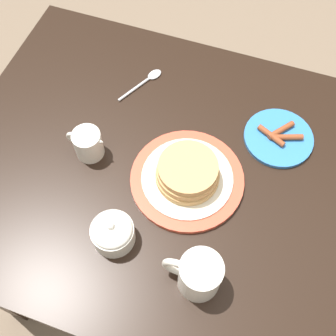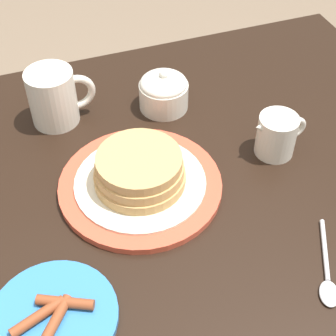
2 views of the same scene
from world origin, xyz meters
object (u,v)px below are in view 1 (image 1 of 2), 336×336
sugar_bowl (113,232)px  spoon (147,80)px  pancake_plate (187,175)px  coffee_mug (198,275)px  side_plate_bacon (279,137)px  creamer_pitcher (88,144)px

sugar_bowl → spoon: sugar_bowl is taller
pancake_plate → coffee_mug: bearing=112.9°
pancake_plate → coffee_mug: size_ratio=2.17×
side_plate_bacon → spoon: size_ratio=1.22×
creamer_pitcher → spoon: bearing=-101.1°
side_plate_bacon → sugar_bowl: size_ratio=1.84×
pancake_plate → sugar_bowl: sugar_bowl is taller
coffee_mug → spoon: (0.28, -0.46, -0.05)m
pancake_plate → spoon: 0.31m
side_plate_bacon → creamer_pitcher: bearing=24.1°
sugar_bowl → side_plate_bacon: bearing=-127.3°
pancake_plate → coffee_mug: 0.23m
creamer_pitcher → coffee_mug: bearing=147.6°
pancake_plate → spoon: size_ratio=1.90×
side_plate_bacon → sugar_bowl: bearing=52.7°
pancake_plate → sugar_bowl: 0.21m
side_plate_bacon → sugar_bowl: 0.46m
sugar_bowl → creamer_pitcher: bearing=-52.8°
coffee_mug → sugar_bowl: 0.20m
pancake_plate → side_plate_bacon: size_ratio=1.56×
pancake_plate → sugar_bowl: size_ratio=2.86×
creamer_pitcher → sugar_bowl: (-0.14, 0.18, -0.00)m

